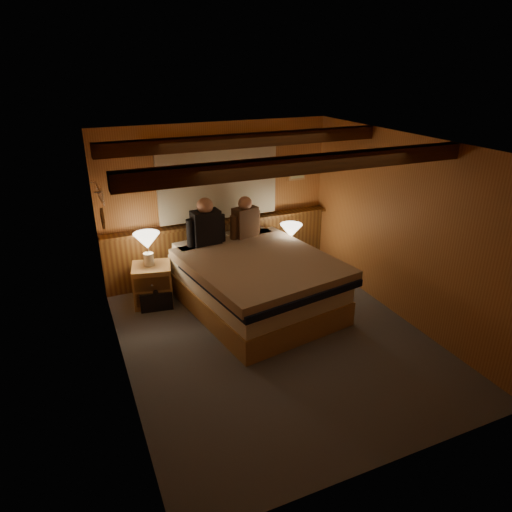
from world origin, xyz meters
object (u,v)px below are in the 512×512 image
lamp_right (291,233)px  lamp_left (147,243)px  bed (256,282)px  duffel_bag (156,298)px  person_left (206,225)px  nightstand_right (291,264)px  nightstand_left (153,284)px  person_right (245,220)px

lamp_right → lamp_left: bearing=175.6°
bed → duffel_bag: 1.42m
lamp_left → duffel_bag: size_ratio=1.00×
lamp_left → person_left: person_left is taller
nightstand_right → lamp_right: lamp_right is taller
bed → nightstand_right: bearing=26.0°
bed → duffel_bag: bearing=147.1°
nightstand_left → person_right: person_right is taller
lamp_left → nightstand_left: bearing=-69.0°
nightstand_right → person_left: person_left is taller
lamp_right → duffel_bag: lamp_right is taller
lamp_left → lamp_right: lamp_left is taller
person_right → duffel_bag: 1.72m
nightstand_right → person_right: (-0.70, 0.18, 0.77)m
nightstand_left → nightstand_right: size_ratio=1.24×
bed → nightstand_left: bearing=141.8°
person_right → duffel_bag: person_right is taller
nightstand_right → lamp_left: bearing=170.3°
bed → nightstand_left: size_ratio=4.10×
duffel_bag → person_right: bearing=16.9°
person_left → nightstand_right: bearing=-9.4°
nightstand_left → person_right: (1.46, 0.09, 0.73)m
lamp_right → person_left: bearing=173.3°
bed → lamp_left: 1.58m
lamp_left → lamp_right: bearing=-4.4°
bed → lamp_left: (-1.30, 0.74, 0.51)m
nightstand_left → person_right: size_ratio=0.95×
bed → nightstand_right: size_ratio=5.07×
lamp_left → lamp_right: (2.13, -0.16, -0.11)m
lamp_left → person_right: person_right is taller
nightstand_right → lamp_left: 2.28m
nightstand_right → lamp_left: (-2.17, 0.12, 0.66)m
bed → nightstand_left: bed is taller
bed → duffel_bag: bed is taller
duffel_bag → person_left: bearing=19.4°
person_right → lamp_right: bearing=-33.5°
lamp_left → duffel_bag: 0.79m
nightstand_left → duffel_bag: size_ratio=1.30×
person_right → lamp_left: bearing=166.9°
person_left → bed: bearing=-62.9°
nightstand_left → lamp_right: bearing=8.6°
lamp_right → person_left: person_left is taller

